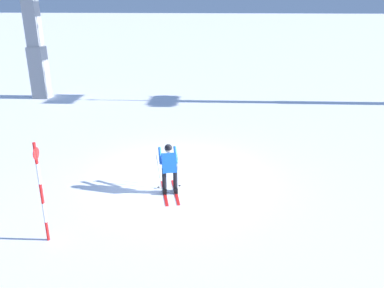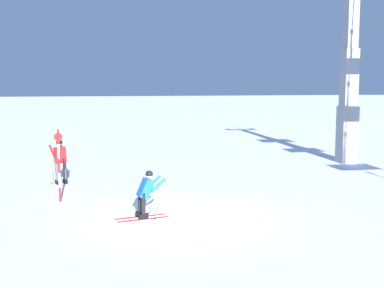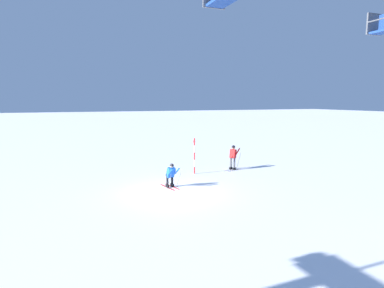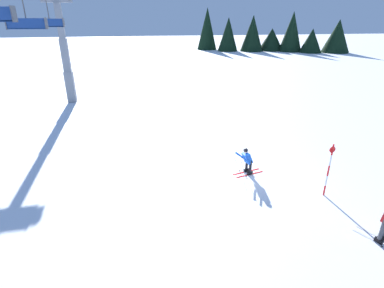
% 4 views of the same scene
% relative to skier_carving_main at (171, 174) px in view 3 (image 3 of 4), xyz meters
% --- Properties ---
extents(ground_plane, '(260.00, 260.00, 0.00)m').
position_rel_skier_carving_main_xyz_m(ground_plane, '(0.19, 0.96, -0.81)').
color(ground_plane, white).
extents(skier_carving_main, '(0.87, 1.65, 1.55)m').
position_rel_skier_carving_main_xyz_m(skier_carving_main, '(0.00, 0.00, 0.00)').
color(skier_carving_main, red).
rests_on(skier_carving_main, ground_plane).
extents(trail_marker_pole, '(0.07, 0.28, 2.48)m').
position_rel_skier_carving_main_xyz_m(trail_marker_pole, '(-2.58, -2.70, 0.51)').
color(trail_marker_pole, red).
rests_on(trail_marker_pole, ground_plane).
extents(skier_distant_uphill, '(1.77, 1.14, 1.82)m').
position_rel_skier_carving_main_xyz_m(skier_distant_uphill, '(-5.70, -2.91, 0.24)').
color(skier_distant_uphill, white).
rests_on(skier_distant_uphill, ground_plane).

